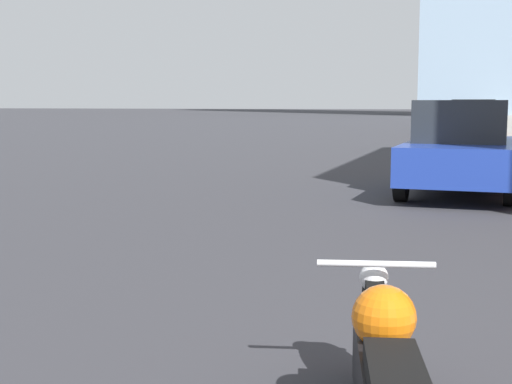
{
  "coord_description": "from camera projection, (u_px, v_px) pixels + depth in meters",
  "views": [
    {
      "loc": [
        2.95,
        1.77,
        1.58
      ],
      "look_at": [
        1.27,
        7.01,
        0.89
      ],
      "focal_mm": 50.0,
      "sensor_mm": 36.0,
      "label": 1
    }
  ],
  "objects": [
    {
      "name": "parked_car_red",
      "position": [
        470.0,
        119.0,
        34.47
      ],
      "size": [
        2.21,
        4.3,
        1.59
      ],
      "rotation": [
        0.0,
        0.0,
        -0.08
      ],
      "color": "red",
      "rests_on": "ground_plane"
    },
    {
      "name": "parked_car_blue",
      "position": [
        461.0,
        148.0,
        12.47
      ],
      "size": [
        1.97,
        4.57,
        1.63
      ],
      "rotation": [
        0.0,
        0.0,
        -0.03
      ],
      "color": "#1E3899",
      "rests_on": "ground_plane"
    },
    {
      "name": "parked_car_green",
      "position": [
        473.0,
        124.0,
        24.71
      ],
      "size": [
        1.8,
        4.19,
        1.71
      ],
      "rotation": [
        0.0,
        0.0,
        0.01
      ],
      "color": "#1E6B33",
      "rests_on": "ground_plane"
    },
    {
      "name": "parked_car_black",
      "position": [
        477.0,
        115.0,
        44.58
      ],
      "size": [
        2.21,
        4.64,
        1.73
      ],
      "rotation": [
        0.0,
        0.0,
        0.07
      ],
      "color": "black",
      "rests_on": "ground_plane"
    },
    {
      "name": "parked_car_yellow",
      "position": [
        476.0,
        113.0,
        55.17
      ],
      "size": [
        2.17,
        4.23,
        1.77
      ],
      "rotation": [
        0.0,
        0.0,
        0.1
      ],
      "color": "gold",
      "rests_on": "ground_plane"
    }
  ]
}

